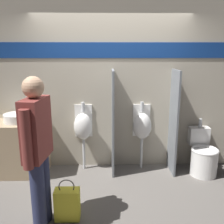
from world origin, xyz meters
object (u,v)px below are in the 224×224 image
object	(u,v)px
urinal_far	(142,126)
toilet	(203,157)
shopping_bag	(67,204)
sink_basin	(18,118)
person_in_vest	(38,148)
cell_phone	(30,124)
urinal_near_counter	(83,126)

from	to	relation	value
urinal_far	toilet	world-z (taller)	urinal_far
toilet	shopping_bag	distance (m)	2.29
urinal_far	sink_basin	bearing A→B (deg)	-177.28
person_in_vest	shopping_bag	size ratio (longest dim) A/B	3.32
sink_basin	toilet	bearing A→B (deg)	-2.46
cell_phone	urinal_near_counter	world-z (taller)	urinal_near_counter
toilet	cell_phone	bearing A→B (deg)	-179.28
toilet	urinal_far	bearing A→B (deg)	167.16
cell_phone	person_in_vest	xyz separation A→B (m)	(0.42, -1.14, 0.07)
cell_phone	shopping_bag	size ratio (longest dim) A/B	0.27
urinal_far	person_in_vest	size ratio (longest dim) A/B	0.67
cell_phone	urinal_far	xyz separation A→B (m)	(1.74, 0.25, -0.12)
cell_phone	shopping_bag	distance (m)	1.43
cell_phone	toilet	xyz separation A→B (m)	(2.71, 0.03, -0.58)
cell_phone	urinal_far	distance (m)	1.76
toilet	shopping_bag	bearing A→B (deg)	-151.57
person_in_vest	shopping_bag	bearing A→B (deg)	-65.48
urinal_near_counter	shopping_bag	bearing A→B (deg)	-93.67
shopping_bag	toilet	bearing A→B (deg)	28.43
urinal_near_counter	shopping_bag	distance (m)	1.42
cell_phone	toilet	bearing A→B (deg)	0.72
cell_phone	sink_basin	bearing A→B (deg)	145.76
urinal_far	shopping_bag	bearing A→B (deg)	-128.68
cell_phone	urinal_near_counter	xyz separation A→B (m)	(0.77, 0.25, -0.12)
urinal_far	shopping_bag	size ratio (longest dim) A/B	2.21
urinal_far	person_in_vest	bearing A→B (deg)	-133.43
person_in_vest	shopping_bag	distance (m)	0.80
urinal_far	shopping_bag	distance (m)	1.77
sink_basin	shopping_bag	world-z (taller)	sink_basin
person_in_vest	urinal_far	bearing A→B (deg)	-36.11
shopping_bag	sink_basin	bearing A→B (deg)	127.20
sink_basin	urinal_far	bearing A→B (deg)	2.72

